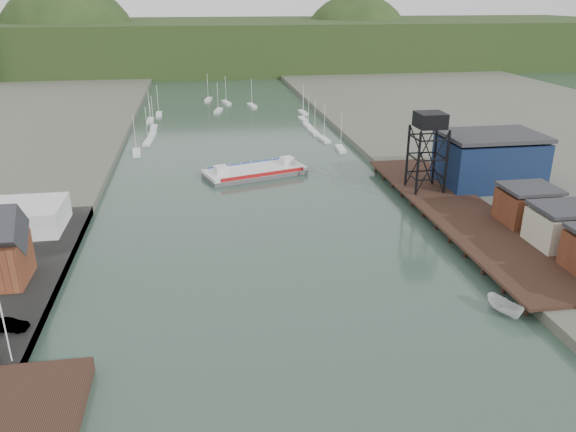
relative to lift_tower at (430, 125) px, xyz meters
name	(u,v)px	position (x,y,z in m)	size (l,w,h in m)	color
ground	(317,399)	(-35.00, -58.00, -15.65)	(600.00, 600.00, 0.00)	#294036
west_stage	(27,424)	(-64.00, -58.00, -14.75)	(10.00, 18.00, 1.80)	black
east_pier	(460,212)	(2.00, -13.00, -13.75)	(14.00, 70.00, 2.45)	black
white_shed	(10,218)	(-79.00, -8.00, -11.80)	(18.00, 12.00, 4.50)	silver
flagpole	(2,314)	(-68.00, -48.00, -8.05)	(0.16, 0.16, 12.00)	silver
lift_tower	(430,125)	(0.00, 0.00, 0.00)	(6.50, 6.50, 16.00)	black
blue_shed	(489,160)	(15.00, 2.00, -8.59)	(20.50, 14.50, 11.30)	#0C1835
marina_sailboats	(231,122)	(-34.92, 80.46, -15.30)	(57.71, 92.65, 0.90)	silver
distant_hills	(205,48)	(-38.98, 243.35, -5.27)	(500.00, 120.00, 80.00)	#1F3115
chain_ferry	(255,171)	(-33.07, 21.93, -14.68)	(25.24, 15.97, 3.38)	#515154
motorboat	(505,307)	(-6.79, -45.39, -14.52)	(2.20, 5.84, 2.25)	silver
car_west_b	(9,325)	(-69.99, -41.56, -13.31)	(1.55, 4.46, 1.47)	#999999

